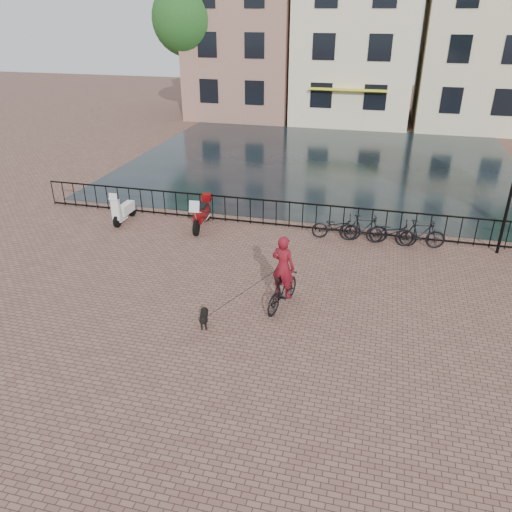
% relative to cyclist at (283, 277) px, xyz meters
% --- Properties ---
extents(ground, '(100.00, 100.00, 0.00)m').
position_rel_cyclist_xyz_m(ground, '(-0.87, -2.49, -0.94)').
color(ground, brown).
rests_on(ground, ground).
extents(canal_water, '(20.00, 20.00, 0.00)m').
position_rel_cyclist_xyz_m(canal_water, '(-0.87, 14.81, -0.94)').
color(canal_water, black).
rests_on(canal_water, ground).
extents(railing, '(20.00, 0.05, 1.02)m').
position_rel_cyclist_xyz_m(railing, '(-0.87, 5.51, -0.43)').
color(railing, black).
rests_on(railing, ground).
extents(canal_house_left, '(7.50, 9.00, 12.80)m').
position_rel_cyclist_xyz_m(canal_house_left, '(-8.37, 27.51, 5.46)').
color(canal_house_left, '#976458').
rests_on(canal_house_left, ground).
extents(canal_house_mid, '(8.00, 9.50, 11.80)m').
position_rel_cyclist_xyz_m(canal_house_mid, '(-0.37, 27.51, 4.96)').
color(canal_house_mid, beige).
rests_on(canal_house_mid, ground).
extents(canal_house_right, '(7.00, 9.00, 13.30)m').
position_rel_cyclist_xyz_m(canal_house_right, '(7.63, 27.51, 5.71)').
color(canal_house_right, beige).
rests_on(canal_house_right, ground).
extents(tree_far_left, '(5.04, 5.04, 9.27)m').
position_rel_cyclist_xyz_m(tree_far_left, '(-11.87, 24.51, 5.79)').
color(tree_far_left, black).
rests_on(tree_far_left, ground).
extents(cyclist, '(0.96, 1.88, 2.47)m').
position_rel_cyclist_xyz_m(cyclist, '(0.00, 0.00, 0.00)').
color(cyclist, black).
rests_on(cyclist, ground).
extents(dog, '(0.42, 0.76, 0.49)m').
position_rel_cyclist_xyz_m(dog, '(-1.76, -1.41, -0.69)').
color(dog, black).
rests_on(dog, ground).
extents(motorcycle, '(0.60, 1.96, 1.38)m').
position_rel_cyclist_xyz_m(motorcycle, '(-4.02, 4.70, -0.25)').
color(motorcycle, maroon).
rests_on(motorcycle, ground).
extents(scooter, '(0.45, 1.49, 1.38)m').
position_rel_cyclist_xyz_m(scooter, '(-7.10, 4.54, -0.25)').
color(scooter, silver).
rests_on(scooter, ground).
extents(parked_bike_0, '(1.76, 0.73, 0.90)m').
position_rel_cyclist_xyz_m(parked_bike_0, '(0.93, 4.91, -0.49)').
color(parked_bike_0, black).
rests_on(parked_bike_0, ground).
extents(parked_bike_1, '(1.69, 0.56, 1.00)m').
position_rel_cyclist_xyz_m(parked_bike_1, '(1.88, 4.91, -0.44)').
color(parked_bike_1, black).
rests_on(parked_bike_1, ground).
extents(parked_bike_2, '(1.72, 0.61, 0.90)m').
position_rel_cyclist_xyz_m(parked_bike_2, '(2.83, 4.91, -0.49)').
color(parked_bike_2, black).
rests_on(parked_bike_2, ground).
extents(parked_bike_3, '(1.70, 0.62, 1.00)m').
position_rel_cyclist_xyz_m(parked_bike_3, '(3.78, 4.91, -0.44)').
color(parked_bike_3, black).
rests_on(parked_bike_3, ground).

